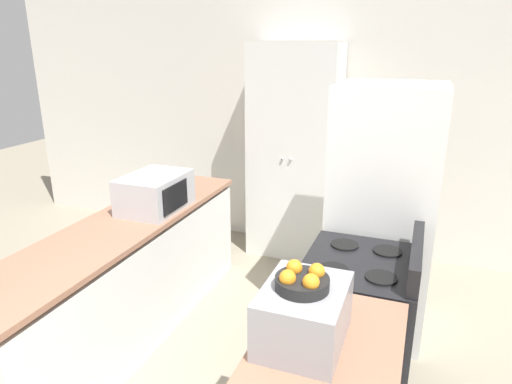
# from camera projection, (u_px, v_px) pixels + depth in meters

# --- Properties ---
(wall_back) EXTENTS (7.00, 0.06, 2.60)m
(wall_back) POSITION_uv_depth(u_px,v_px,m) (311.00, 123.00, 4.61)
(wall_back) COLOR silver
(wall_back) RESTS_ON ground_plane
(counter_left) EXTENTS (0.60, 2.54, 0.88)m
(counter_left) POSITION_uv_depth(u_px,v_px,m) (125.00, 283.00, 3.29)
(counter_left) COLOR silver
(counter_left) RESTS_ON ground_plane
(pantry_cabinet) EXTENTS (0.84, 0.50, 2.08)m
(pantry_cabinet) POSITION_uv_depth(u_px,v_px,m) (294.00, 153.00, 4.47)
(pantry_cabinet) COLOR silver
(pantry_cabinet) RESTS_ON ground_plane
(stove) EXTENTS (0.66, 0.72, 1.04)m
(stove) POSITION_uv_depth(u_px,v_px,m) (356.00, 325.00, 2.75)
(stove) COLOR black
(stove) RESTS_ON ground_plane
(refrigerator) EXTENTS (0.74, 0.74, 1.82)m
(refrigerator) POSITION_uv_depth(u_px,v_px,m) (382.00, 212.00, 3.28)
(refrigerator) COLOR white
(refrigerator) RESTS_ON ground_plane
(microwave) EXTENTS (0.40, 0.53, 0.27)m
(microwave) POSITION_uv_depth(u_px,v_px,m) (155.00, 192.00, 3.39)
(microwave) COLOR #B2B2B7
(microwave) RESTS_ON counter_left
(toaster_oven) EXTENTS (0.34, 0.43, 0.25)m
(toaster_oven) POSITION_uv_depth(u_px,v_px,m) (303.00, 315.00, 1.88)
(toaster_oven) COLOR #939399
(toaster_oven) RESTS_ON counter_right
(fruit_bowl) EXTENTS (0.22, 0.22, 0.10)m
(fruit_bowl) POSITION_uv_depth(u_px,v_px,m) (302.00, 280.00, 1.83)
(fruit_bowl) COLOR black
(fruit_bowl) RESTS_ON toaster_oven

